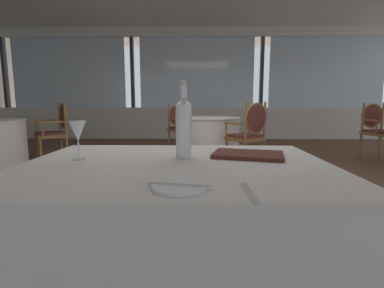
% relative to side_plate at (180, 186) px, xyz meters
% --- Properties ---
extents(ground_plane, '(15.57, 15.57, 0.00)m').
position_rel_side_plate_xyz_m(ground_plane, '(0.05, 2.43, -0.74)').
color(ground_plane, brown).
extents(window_wall_far, '(10.94, 0.14, 2.94)m').
position_rel_side_plate_xyz_m(window_wall_far, '(0.05, 6.93, 0.43)').
color(window_wall_far, silver).
rests_on(window_wall_far, ground_plane).
extents(foreground_table, '(1.38, 1.04, 0.73)m').
position_rel_side_plate_xyz_m(foreground_table, '(-0.04, 0.38, -0.37)').
color(foreground_table, white).
rests_on(foreground_table, ground_plane).
extents(side_plate, '(0.18, 0.18, 0.01)m').
position_rel_side_plate_xyz_m(side_plate, '(0.00, 0.00, 0.00)').
color(side_plate, white).
rests_on(side_plate, foreground_table).
extents(butter_knife, '(0.21, 0.06, 0.00)m').
position_rel_side_plate_xyz_m(butter_knife, '(0.00, 0.00, 0.01)').
color(butter_knife, silver).
rests_on(butter_knife, foreground_table).
extents(dinner_fork, '(0.02, 0.19, 0.00)m').
position_rel_side_plate_xyz_m(dinner_fork, '(0.21, -0.04, -0.00)').
color(dinner_fork, silver).
rests_on(dinner_fork, foreground_table).
extents(water_bottle, '(0.08, 0.08, 0.37)m').
position_rel_side_plate_xyz_m(water_bottle, '(-0.01, 0.51, 0.15)').
color(water_bottle, white).
rests_on(water_bottle, foreground_table).
extents(wine_glass, '(0.08, 0.08, 0.19)m').
position_rel_side_plate_xyz_m(wine_glass, '(-0.50, 0.43, 0.13)').
color(wine_glass, white).
rests_on(wine_glass, foreground_table).
extents(menu_book, '(0.38, 0.30, 0.02)m').
position_rel_side_plate_xyz_m(menu_book, '(0.31, 0.53, 0.01)').
color(menu_book, '#512319').
rests_on(menu_book, foreground_table).
extents(background_table_0, '(1.09, 1.09, 0.73)m').
position_rel_side_plate_xyz_m(background_table_0, '(0.28, 4.23, -0.37)').
color(background_table_0, white).
rests_on(background_table_0, ground_plane).
extents(dining_chair_0_0, '(0.66, 0.64, 0.95)m').
position_rel_side_plate_xyz_m(dining_chair_0_0, '(-0.29, 5.02, -0.18)').
color(dining_chair_0_0, olive).
rests_on(dining_chair_0_0, ground_plane).
extents(dining_chair_0_1, '(0.66, 0.65, 1.00)m').
position_rel_side_plate_xyz_m(dining_chair_0_1, '(0.86, 3.44, -0.16)').
color(dining_chair_0_1, olive).
rests_on(dining_chair_0_1, ground_plane).
extents(dining_chair_1_0, '(0.60, 0.55, 0.99)m').
position_rel_side_plate_xyz_m(dining_chair_1_0, '(3.24, 4.21, -0.16)').
color(dining_chair_1_0, olive).
rests_on(dining_chair_1_0, ground_plane).
extents(dining_chair_2_0, '(0.65, 0.66, 1.00)m').
position_rel_side_plate_xyz_m(dining_chair_2_0, '(-2.35, 3.97, -0.16)').
color(dining_chair_2_0, olive).
rests_on(dining_chair_2_0, ground_plane).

